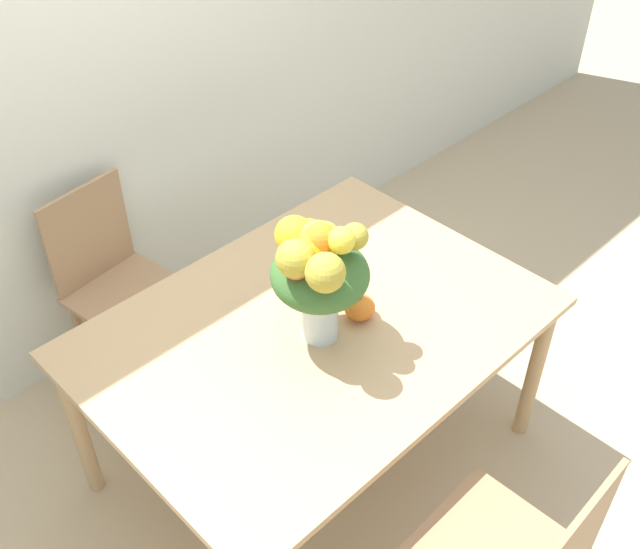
# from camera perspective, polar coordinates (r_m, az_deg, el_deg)

# --- Properties ---
(ground_plane) EXTENTS (12.00, 12.00, 0.00)m
(ground_plane) POSITION_cam_1_polar(r_m,az_deg,el_deg) (3.17, -0.34, -13.65)
(ground_plane) COLOR tan
(wall_back) EXTENTS (8.00, 0.06, 2.70)m
(wall_back) POSITION_cam_1_polar(r_m,az_deg,el_deg) (3.11, -16.62, 15.61)
(wall_back) COLOR silver
(wall_back) RESTS_ON ground_plane
(dining_table) EXTENTS (1.56, 1.13, 0.75)m
(dining_table) POSITION_cam_1_polar(r_m,az_deg,el_deg) (2.66, -0.40, -4.97)
(dining_table) COLOR tan
(dining_table) RESTS_ON ground_plane
(flower_vase) EXTENTS (0.33, 0.34, 0.48)m
(flower_vase) POSITION_cam_1_polar(r_m,az_deg,el_deg) (2.36, -0.17, 0.38)
(flower_vase) COLOR silver
(flower_vase) RESTS_ON dining_table
(pumpkin) EXTENTS (0.11, 0.11, 0.10)m
(pumpkin) POSITION_cam_1_polar(r_m,az_deg,el_deg) (2.61, 3.04, -2.51)
(pumpkin) COLOR orange
(pumpkin) RESTS_ON dining_table
(dining_chair_near_window) EXTENTS (0.47, 0.47, 0.92)m
(dining_chair_near_window) POSITION_cam_1_polar(r_m,az_deg,el_deg) (3.28, -15.16, -0.84)
(dining_chair_near_window) COLOR #9E7A56
(dining_chair_near_window) RESTS_ON ground_plane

